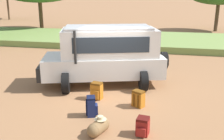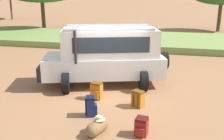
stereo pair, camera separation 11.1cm
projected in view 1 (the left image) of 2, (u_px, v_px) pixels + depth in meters
name	position (u px, v px, depth m)	size (l,w,h in m)	color
ground_plane	(110.00, 94.00, 10.08)	(320.00, 320.00, 0.00)	#936642
grass_bank	(141.00, 40.00, 20.26)	(120.00, 7.00, 0.44)	olive
safari_vehicle	(106.00, 54.00, 10.89)	(5.46, 3.60, 2.44)	silver
backpack_beside_front_wheel	(143.00, 126.00, 7.13)	(0.37, 0.46, 0.51)	maroon
backpack_cluster_center	(97.00, 91.00, 9.54)	(0.44, 0.43, 0.62)	#B26619
backpack_near_rear_wheel	(92.00, 107.00, 8.23)	(0.42, 0.42, 0.64)	navy
backpack_outermost	(139.00, 99.00, 8.90)	(0.47, 0.46, 0.57)	#B26619
duffel_bag_low_black_case	(98.00, 127.00, 7.20)	(0.53, 0.80, 0.48)	brown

